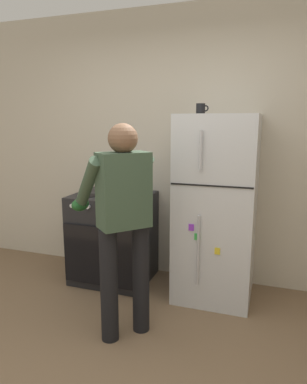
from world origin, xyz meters
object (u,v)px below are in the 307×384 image
(person_cook, at_px, (122,213))
(red_pot, at_px, (125,190))
(refrigerator, at_px, (216,208))
(coffee_mug, at_px, (201,109))
(stove_range, at_px, (113,237))

(person_cook, relative_size, red_pot, 4.52)
(person_cook, xyz_separation_m, red_pot, (-0.32, 0.79, 0.00))
(refrigerator, xyz_separation_m, coffee_mug, (-0.18, 0.05, 0.88))
(red_pot, xyz_separation_m, coffee_mug, (0.70, 0.10, 0.76))
(refrigerator, distance_m, red_pot, 0.89)
(person_cook, xyz_separation_m, coffee_mug, (0.38, 0.89, 0.76))
(stove_range, relative_size, coffee_mug, 8.05)
(red_pot, bearing_deg, person_cook, -68.00)
(refrigerator, relative_size, stove_range, 1.85)
(refrigerator, xyz_separation_m, person_cook, (-0.56, -0.84, 0.12))
(stove_range, bearing_deg, red_pot, -13.92)
(stove_range, distance_m, person_cook, 1.09)
(stove_range, xyz_separation_m, coffee_mug, (0.86, 0.06, 1.27))
(stove_range, xyz_separation_m, red_pot, (0.16, -0.04, 0.51))
(person_cook, relative_size, coffee_mug, 14.28)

